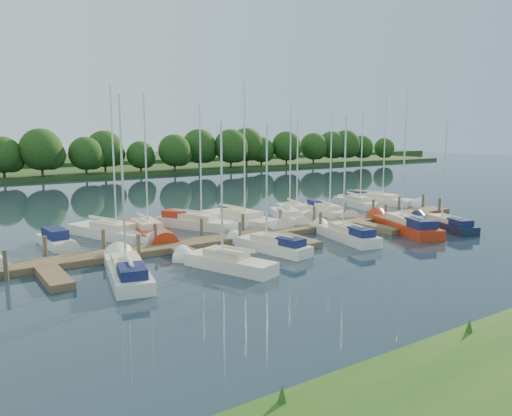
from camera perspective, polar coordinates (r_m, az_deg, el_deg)
ground at (r=31.13m, az=10.50°, el=-5.67°), size 260.00×260.00×0.00m
dock at (r=36.51m, az=2.47°, el=-3.05°), size 40.00×6.00×0.40m
mooring_pilings at (r=37.32m, az=1.45°, el=-2.15°), size 38.24×2.84×2.00m
far_shore at (r=99.03m, az=-21.46°, el=3.96°), size 180.00×30.00×0.60m
distant_hill at (r=123.49m, az=-24.02°, el=4.85°), size 220.00×40.00×1.40m
treeline at (r=87.12m, az=-18.81°, el=6.09°), size 146.50×9.52×8.30m
motorboat at (r=36.15m, az=-21.85°, el=-3.61°), size 1.77×5.06×1.49m
sailboat_n_2 at (r=37.60m, az=-15.87°, el=-2.91°), size 4.59×8.89×11.38m
sailboat_n_3 at (r=37.33m, az=-12.33°, el=-2.85°), size 2.68×8.38×10.77m
sailboat_n_4 at (r=40.08m, az=-6.76°, el=-1.83°), size 4.86×7.52×10.10m
sailboat_n_5 at (r=41.37m, az=-1.54°, el=-1.52°), size 3.39×9.54×12.00m
sailboat_n_6 at (r=43.15m, az=3.80°, el=-1.11°), size 4.42×7.73×10.00m
sailboat_n_7 at (r=45.93m, az=4.57°, el=-0.50°), size 3.63×7.28×9.40m
sailboat_n_8 at (r=46.74m, az=8.20°, el=-0.36°), size 3.32×7.77×9.75m
sailboat_n_9 at (r=51.97m, az=11.65°, el=0.44°), size 3.18×7.62×9.71m
sailboat_n_10 at (r=54.80m, az=13.86°, el=0.83°), size 4.43×9.57×11.97m
sailboat_s_0 at (r=27.47m, az=-14.51°, el=-7.09°), size 3.23×7.86×9.94m
sailboat_s_1 at (r=28.26m, az=-3.44°, el=-6.44°), size 3.40×6.55×8.67m
sailboat_s_2 at (r=32.30m, az=1.69°, el=-4.41°), size 2.57×6.59×8.47m
sailboat_s_3 at (r=36.13m, az=10.26°, el=-3.11°), size 2.80×7.11×9.14m
sailboat_s_4 at (r=40.27m, az=16.58°, el=-2.08°), size 4.54×8.60×11.15m
sailboat_s_5 at (r=42.28m, az=20.73°, el=-1.82°), size 3.38×6.89×8.85m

